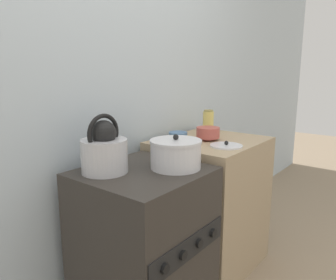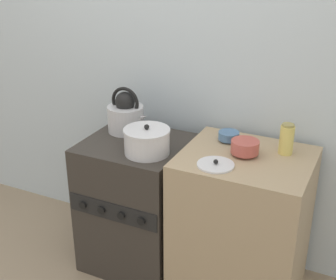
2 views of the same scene
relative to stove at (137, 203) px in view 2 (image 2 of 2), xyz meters
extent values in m
cube|color=silver|center=(0.00, 0.38, 0.84)|extent=(7.00, 0.06, 2.50)
cube|color=#332D28|center=(0.00, 0.00, 0.00)|extent=(0.58, 0.55, 0.82)
cube|color=black|center=(0.00, -0.28, 0.10)|extent=(0.56, 0.01, 0.11)
cylinder|color=black|center=(-0.19, -0.29, 0.10)|extent=(0.04, 0.02, 0.04)
cylinder|color=black|center=(-0.06, -0.29, 0.10)|extent=(0.04, 0.02, 0.04)
cylinder|color=black|center=(0.06, -0.29, 0.10)|extent=(0.04, 0.02, 0.04)
cylinder|color=black|center=(0.19, -0.29, 0.10)|extent=(0.04, 0.02, 0.04)
cube|color=tan|center=(0.66, 0.02, 0.02)|extent=(0.68, 0.59, 0.86)
cylinder|color=silver|center=(-0.13, 0.12, 0.49)|extent=(0.22, 0.22, 0.16)
sphere|color=black|center=(-0.13, 0.12, 0.60)|extent=(0.12, 0.12, 0.12)
torus|color=black|center=(-0.13, 0.12, 0.60)|extent=(0.18, 0.02, 0.18)
cone|color=silver|center=(-0.03, 0.12, 0.51)|extent=(0.11, 0.05, 0.08)
cylinder|color=silver|center=(0.13, -0.10, 0.47)|extent=(0.25, 0.25, 0.13)
cylinder|color=silver|center=(0.13, -0.10, 0.55)|extent=(0.25, 0.25, 0.01)
sphere|color=black|center=(0.13, -0.10, 0.57)|extent=(0.03, 0.03, 0.03)
cylinder|color=#B75147|center=(0.64, 0.03, 0.46)|extent=(0.07, 0.07, 0.01)
cylinder|color=#B75147|center=(0.64, 0.03, 0.50)|extent=(0.15, 0.15, 0.07)
cylinder|color=#4C729E|center=(0.51, 0.17, 0.46)|extent=(0.05, 0.05, 0.01)
cylinder|color=#4C729E|center=(0.51, 0.17, 0.48)|extent=(0.12, 0.12, 0.04)
cylinder|color=#E0CC66|center=(0.83, 0.14, 0.53)|extent=(0.07, 0.07, 0.15)
cylinder|color=#998C4C|center=(0.83, 0.14, 0.61)|extent=(0.06, 0.06, 0.01)
cylinder|color=silver|center=(0.55, -0.15, 0.46)|extent=(0.19, 0.19, 0.01)
sphere|color=black|center=(0.55, -0.15, 0.47)|extent=(0.02, 0.02, 0.02)
camera|label=1|loc=(-1.11, -1.03, 0.88)|focal=35.00mm
camera|label=2|loc=(1.24, -2.13, 1.52)|focal=50.00mm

